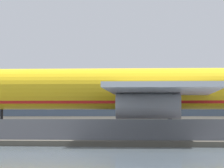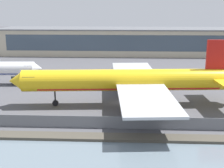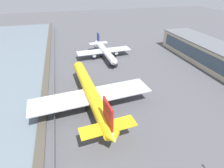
% 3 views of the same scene
% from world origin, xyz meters
% --- Properties ---
extents(ground_plane, '(500.00, 500.00, 0.00)m').
position_xyz_m(ground_plane, '(0.00, 0.00, 0.00)').
color(ground_plane, '#4C4C51').
extents(shoreline_seawall, '(320.00, 3.00, 0.50)m').
position_xyz_m(shoreline_seawall, '(0.00, -20.50, 0.25)').
color(shoreline_seawall, '#474238').
rests_on(shoreline_seawall, ground).
extents(perimeter_fence, '(280.00, 0.10, 2.44)m').
position_xyz_m(perimeter_fence, '(0.00, -16.00, 1.22)').
color(perimeter_fence, slate).
rests_on(perimeter_fence, ground).
extents(cargo_jet_yellow, '(54.51, 47.17, 15.28)m').
position_xyz_m(cargo_jet_yellow, '(2.46, -1.60, 5.83)').
color(cargo_jet_yellow, yellow).
rests_on(cargo_jet_yellow, ground).
extents(passenger_jet_white, '(40.98, 35.05, 12.14)m').
position_xyz_m(passenger_jet_white, '(-44.28, 15.26, 4.63)').
color(passenger_jet_white, white).
rests_on(passenger_jet_white, ground).
extents(baggage_tug, '(3.57, 3.01, 1.80)m').
position_xyz_m(baggage_tug, '(-3.11, 15.49, 0.81)').
color(baggage_tug, white).
rests_on(baggage_tug, ground).
extents(ops_van, '(5.53, 4.51, 2.48)m').
position_xyz_m(ops_van, '(-30.08, 16.72, 1.28)').
color(ops_van, '#1E2328').
rests_on(ops_van, ground).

